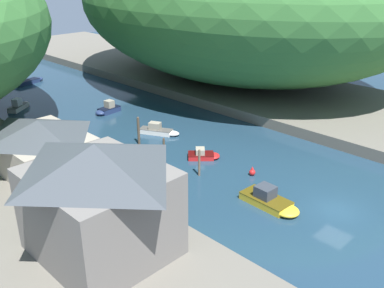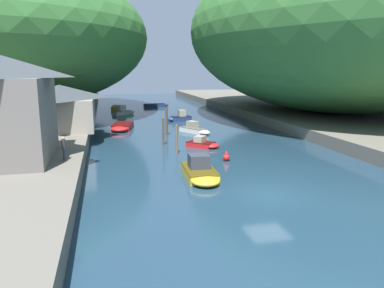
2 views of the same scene
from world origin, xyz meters
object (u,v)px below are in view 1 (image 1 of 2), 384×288
object	(u,v)px
boat_cabin_cruiser	(20,106)
boat_open_rowboat	(75,141)
boathouse_shed	(41,144)
boat_yellow_tender	(30,81)
boat_white_cruiser	(271,201)
boat_far_right_bank	(107,109)
channel_buoy_near	(252,172)
boat_small_dinghy	(160,131)
person_on_quay	(167,216)
waterfront_building	(99,198)
boat_navy_launch	(204,155)

from	to	relation	value
boat_cabin_cruiser	boat_open_rowboat	distance (m)	16.13
boathouse_shed	boat_yellow_tender	xyz separation A→B (m)	(14.82, 33.48, -3.33)
boat_white_cruiser	boat_yellow_tender	size ratio (longest dim) A/B	1.00
boat_white_cruiser	boat_open_rowboat	bearing A→B (deg)	-76.55
boat_yellow_tender	boat_cabin_cruiser	size ratio (longest dim) A/B	1.31
boat_far_right_bank	channel_buoy_near	size ratio (longest dim) A/B	4.10
boat_white_cruiser	boat_open_rowboat	world-z (taller)	boat_white_cruiser
boat_cabin_cruiser	boat_small_dinghy	world-z (taller)	boat_cabin_cruiser
boat_far_right_bank	person_on_quay	size ratio (longest dim) A/B	2.18
waterfront_building	boat_cabin_cruiser	bearing A→B (deg)	73.42
boathouse_shed	boat_yellow_tender	bearing A→B (deg)	66.12
boat_yellow_tender	boat_small_dinghy	size ratio (longest dim) A/B	1.10
waterfront_building	person_on_quay	size ratio (longest dim) A/B	5.23
boat_navy_launch	boat_far_right_bank	distance (m)	18.80
boat_small_dinghy	channel_buoy_near	size ratio (longest dim) A/B	5.36
boathouse_shed	boat_cabin_cruiser	xyz separation A→B (m)	(7.62, 21.81, -3.18)
boat_cabin_cruiser	boat_small_dinghy	xyz separation A→B (m)	(7.33, -20.45, -0.06)
boat_navy_launch	boat_small_dinghy	bearing A→B (deg)	-143.85
person_on_quay	boat_white_cruiser	bearing A→B (deg)	-102.38
waterfront_building	boat_white_cruiser	distance (m)	14.94
boat_open_rowboat	waterfront_building	bearing A→B (deg)	76.35
boat_far_right_bank	boat_small_dinghy	bearing A→B (deg)	174.15
boat_white_cruiser	boat_open_rowboat	xyz separation A→B (m)	(-4.36, 22.80, -0.12)
waterfront_building	boat_navy_launch	xyz separation A→B (m)	(16.73, 6.85, -4.75)
boat_navy_launch	boat_yellow_tender	xyz separation A→B (m)	(1.03, 40.28, -0.01)
waterfront_building	boat_small_dinghy	world-z (taller)	waterfront_building
boathouse_shed	boat_far_right_bank	size ratio (longest dim) A/B	2.51
boat_small_dinghy	channel_buoy_near	xyz separation A→B (m)	(-0.74, -13.99, -0.06)
waterfront_building	boat_yellow_tender	xyz separation A→B (m)	(17.77, 47.13, -4.76)
boathouse_shed	boat_open_rowboat	xyz separation A→B (m)	(6.48, 5.73, -3.30)
boat_navy_launch	boat_small_dinghy	size ratio (longest dim) A/B	0.70
boat_far_right_bank	person_on_quay	world-z (taller)	person_on_quay
boat_white_cruiser	boat_small_dinghy	distance (m)	18.89
person_on_quay	boathouse_shed	bearing A→B (deg)	8.24
boat_navy_launch	person_on_quay	xyz separation A→B (m)	(-12.16, -7.92, 1.90)
boathouse_shed	person_on_quay	xyz separation A→B (m)	(1.63, -14.73, -1.42)
boat_yellow_tender	boat_cabin_cruiser	xyz separation A→B (m)	(-7.20, -11.67, 0.15)
boat_far_right_bank	boat_open_rowboat	bearing A→B (deg)	120.72
boat_white_cruiser	boathouse_shed	bearing A→B (deg)	-54.95
boat_cabin_cruiser	boathouse_shed	bearing A→B (deg)	-53.77
boat_navy_launch	boat_small_dinghy	distance (m)	8.25
waterfront_building	boat_yellow_tender	distance (m)	50.59
boat_yellow_tender	person_on_quay	size ratio (longest dim) A/B	3.14
boat_navy_launch	channel_buoy_near	distance (m)	5.84
boat_navy_launch	boat_yellow_tender	bearing A→B (deg)	-137.28
boat_cabin_cruiser	waterfront_building	bearing A→B (deg)	-51.10
waterfront_building	boat_navy_launch	distance (m)	18.69
boathouse_shed	boat_cabin_cruiser	distance (m)	23.32
boat_white_cruiser	boat_small_dinghy	bearing A→B (deg)	-99.90
boat_white_cruiser	boat_small_dinghy	xyz separation A→B (m)	(4.10, 18.44, -0.06)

